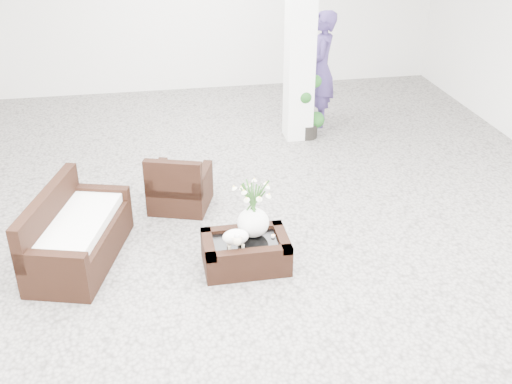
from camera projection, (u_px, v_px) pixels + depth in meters
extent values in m
plane|color=gray|center=(254.00, 235.00, 7.16)|extent=(11.00, 11.00, 0.00)
cube|color=white|center=(301.00, 26.00, 8.96)|extent=(0.40, 0.40, 3.50)
cube|color=black|center=(246.00, 253.00, 6.54)|extent=(0.90, 0.60, 0.31)
ellipsoid|color=white|center=(236.00, 239.00, 6.31)|extent=(0.28, 0.23, 0.21)
cylinder|color=white|center=(273.00, 236.00, 6.52)|extent=(0.04, 0.04, 0.03)
cube|color=black|center=(180.00, 179.00, 7.61)|extent=(0.87, 0.86, 0.74)
cube|color=black|center=(78.00, 228.00, 6.53)|extent=(1.12, 1.65, 0.80)
imported|color=#3E2E67|center=(321.00, 69.00, 9.83)|extent=(0.63, 0.78, 1.86)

